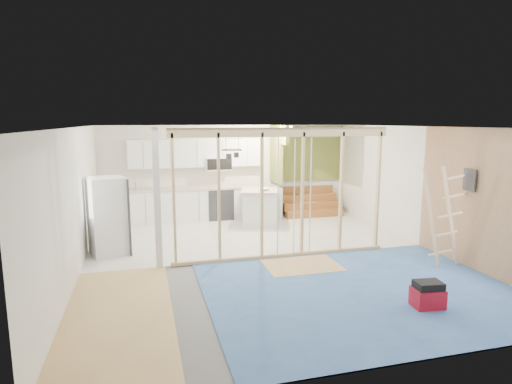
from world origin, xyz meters
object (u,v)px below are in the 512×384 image
object	(u,v)px
toolbox	(428,295)
ladder	(443,216)
fridge	(108,216)
island	(260,208)

from	to	relation	value
toolbox	ladder	bearing A→B (deg)	53.79
fridge	toolbox	world-z (taller)	fridge
island	toolbox	xyz separation A→B (m)	(1.02, -5.49, -0.28)
fridge	island	bearing A→B (deg)	5.75
ladder	toolbox	bearing A→B (deg)	-120.83
fridge	island	xyz separation A→B (m)	(3.64, 1.60, -0.33)
fridge	toolbox	distance (m)	6.10
island	toolbox	distance (m)	5.59
fridge	island	distance (m)	3.99
fridge	toolbox	bearing A→B (deg)	-57.81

